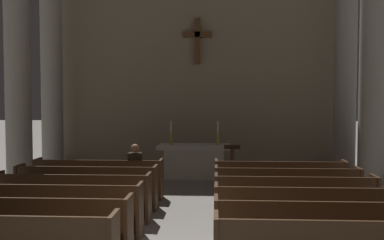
% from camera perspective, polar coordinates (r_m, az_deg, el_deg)
% --- Properties ---
extents(pew_left_row_2, '(3.06, 0.50, 0.95)m').
position_cam_1_polar(pew_left_row_2, '(7.49, -19.62, -12.43)').
color(pew_left_row_2, '#422B19').
rests_on(pew_left_row_2, ground).
extents(pew_left_row_3, '(3.06, 0.50, 0.95)m').
position_cam_1_polar(pew_left_row_3, '(8.38, -16.95, -10.73)').
color(pew_left_row_3, '#422B19').
rests_on(pew_left_row_3, ground).
extents(pew_left_row_4, '(3.06, 0.50, 0.95)m').
position_cam_1_polar(pew_left_row_4, '(9.30, -14.83, -9.34)').
color(pew_left_row_4, '#422B19').
rests_on(pew_left_row_4, ground).
extents(pew_left_row_5, '(3.06, 0.50, 0.95)m').
position_cam_1_polar(pew_left_row_5, '(10.23, -13.10, -8.19)').
color(pew_left_row_5, '#422B19').
rests_on(pew_left_row_5, ground).
extents(pew_left_row_6, '(3.06, 0.50, 0.95)m').
position_cam_1_polar(pew_left_row_6, '(11.17, -11.67, -7.23)').
color(pew_left_row_6, '#422B19').
rests_on(pew_left_row_6, ground).
extents(pew_right_row_2, '(3.06, 0.50, 0.95)m').
position_cam_1_polar(pew_right_row_2, '(7.10, 15.59, -13.23)').
color(pew_right_row_2, '#422B19').
rests_on(pew_right_row_2, ground).
extents(pew_right_row_3, '(3.06, 0.50, 0.95)m').
position_cam_1_polar(pew_right_row_3, '(8.04, 14.03, -11.28)').
color(pew_right_row_3, '#422B19').
rests_on(pew_right_row_3, ground).
extents(pew_right_row_4, '(3.06, 0.50, 0.95)m').
position_cam_1_polar(pew_right_row_4, '(8.99, 12.81, -9.74)').
color(pew_right_row_4, '#422B19').
rests_on(pew_right_row_4, ground).
extents(pew_right_row_5, '(3.06, 0.50, 0.95)m').
position_cam_1_polar(pew_right_row_5, '(9.95, 11.83, -8.49)').
color(pew_right_row_5, '#422B19').
rests_on(pew_right_row_5, ground).
extents(pew_right_row_6, '(3.06, 0.50, 0.95)m').
position_cam_1_polar(pew_right_row_6, '(10.92, 11.03, -7.47)').
color(pew_right_row_6, '#422B19').
rests_on(pew_right_row_6, ground).
extents(column_left_third, '(1.04, 1.04, 7.02)m').
position_cam_1_polar(column_left_third, '(13.21, -21.11, 7.03)').
color(column_left_third, '#9E998E').
rests_on(column_left_third, ground).
extents(column_right_third, '(1.04, 1.04, 7.02)m').
position_cam_1_polar(column_right_third, '(12.73, 21.85, 7.17)').
color(column_right_third, '#9E998E').
rests_on(column_right_third, ground).
extents(column_left_fourth, '(1.04, 1.04, 7.02)m').
position_cam_1_polar(column_left_fourth, '(15.55, -17.26, 6.45)').
color(column_left_fourth, '#9E998E').
rests_on(column_left_fourth, ground).
extents(column_right_fourth, '(1.04, 1.04, 7.02)m').
position_cam_1_polar(column_right_fourth, '(15.14, 18.75, 6.52)').
color(column_right_fourth, '#9E998E').
rests_on(column_right_fourth, ground).
extents(altar, '(2.20, 0.90, 1.01)m').
position_cam_1_polar(altar, '(13.62, 0.29, -5.09)').
color(altar, '#BCB7AD').
rests_on(altar, ground).
extents(candlestick_left, '(0.16, 0.16, 0.70)m').
position_cam_1_polar(candlestick_left, '(13.59, -2.66, -2.14)').
color(candlestick_left, '#B79338').
rests_on(candlestick_left, altar).
extents(candlestick_right, '(0.16, 0.16, 0.70)m').
position_cam_1_polar(candlestick_right, '(13.53, 3.25, -2.17)').
color(candlestick_right, '#B79338').
rests_on(candlestick_right, altar).
extents(apse_with_cross, '(10.54, 0.44, 7.88)m').
position_cam_1_polar(apse_with_cross, '(15.90, 0.71, 8.37)').
color(apse_with_cross, gray).
rests_on(apse_with_cross, ground).
extents(lectern, '(0.44, 0.36, 1.15)m').
position_cam_1_polar(lectern, '(12.42, 5.06, -5.82)').
color(lectern, '#422B19').
rests_on(lectern, ground).
extents(lone_worshipper, '(0.32, 0.43, 1.32)m').
position_cam_1_polar(lone_worshipper, '(10.98, -7.11, -6.23)').
color(lone_worshipper, '#26262B').
rests_on(lone_worshipper, ground).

